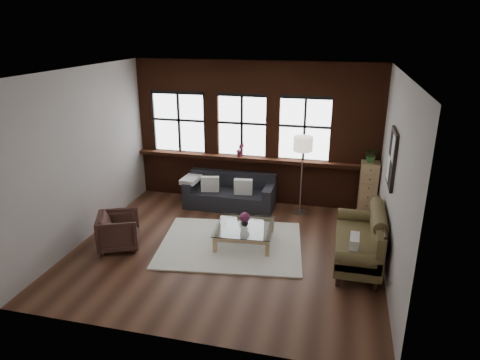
% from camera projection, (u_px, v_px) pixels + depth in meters
% --- Properties ---
extents(floor, '(5.50, 5.50, 0.00)m').
position_uv_depth(floor, '(227.00, 249.00, 7.90)').
color(floor, '#412418').
rests_on(floor, ground).
extents(ceiling, '(5.50, 5.50, 0.00)m').
position_uv_depth(ceiling, '(225.00, 71.00, 6.81)').
color(ceiling, white).
rests_on(ceiling, ground).
extents(wall_back, '(5.50, 0.00, 5.50)m').
position_uv_depth(wall_back, '(255.00, 133.00, 9.64)').
color(wall_back, '#B0AAA4').
rests_on(wall_back, ground).
extents(wall_front, '(5.50, 0.00, 5.50)m').
position_uv_depth(wall_front, '(170.00, 230.00, 5.07)').
color(wall_front, '#B0AAA4').
rests_on(wall_front, ground).
extents(wall_left, '(0.00, 5.00, 5.00)m').
position_uv_depth(wall_left, '(84.00, 156.00, 7.96)').
color(wall_left, '#B0AAA4').
rests_on(wall_left, ground).
extents(wall_right, '(0.00, 5.00, 5.00)m').
position_uv_depth(wall_right, '(394.00, 179.00, 6.74)').
color(wall_right, '#B0AAA4').
rests_on(wall_right, ground).
extents(brick_backwall, '(5.50, 0.12, 3.20)m').
position_uv_depth(brick_backwall, '(255.00, 134.00, 9.58)').
color(brick_backwall, '#431D0F').
rests_on(brick_backwall, floor).
extents(sill_ledge, '(5.50, 0.30, 0.08)m').
position_uv_depth(sill_ledge, '(254.00, 159.00, 9.69)').
color(sill_ledge, '#431D0F').
rests_on(sill_ledge, brick_backwall).
extents(window_left, '(1.38, 0.10, 1.50)m').
position_uv_depth(window_left, '(179.00, 123.00, 9.94)').
color(window_left, black).
rests_on(window_left, brick_backwall).
extents(window_mid, '(1.38, 0.10, 1.50)m').
position_uv_depth(window_mid, '(242.00, 126.00, 9.61)').
color(window_mid, black).
rests_on(window_mid, brick_backwall).
extents(window_right, '(1.38, 0.10, 1.50)m').
position_uv_depth(window_right, '(305.00, 130.00, 9.30)').
color(window_right, black).
rests_on(window_right, brick_backwall).
extents(wall_poster, '(0.05, 0.74, 0.94)m').
position_uv_depth(wall_poster, '(392.00, 159.00, 6.94)').
color(wall_poster, black).
rests_on(wall_poster, wall_right).
extents(shag_rug, '(2.86, 2.38, 0.03)m').
position_uv_depth(shag_rug, '(231.00, 244.00, 8.03)').
color(shag_rug, white).
rests_on(shag_rug, floor).
extents(dark_sofa, '(2.00, 0.81, 0.72)m').
position_uv_depth(dark_sofa, '(230.00, 192.00, 9.61)').
color(dark_sofa, black).
rests_on(dark_sofa, floor).
extents(pillow_a, '(0.42, 0.22, 0.34)m').
position_uv_depth(pillow_a, '(210.00, 184.00, 9.55)').
color(pillow_a, white).
rests_on(pillow_a, dark_sofa).
extents(pillow_b, '(0.41, 0.19, 0.34)m').
position_uv_depth(pillow_b, '(243.00, 187.00, 9.38)').
color(pillow_b, white).
rests_on(pillow_b, dark_sofa).
extents(vintage_settee, '(0.84, 1.88, 1.00)m').
position_uv_depth(vintage_settee, '(358.00, 236.00, 7.29)').
color(vintage_settee, brown).
rests_on(vintage_settee, floor).
extents(pillow_settee, '(0.15, 0.39, 0.34)m').
position_uv_depth(pillow_settee, '(354.00, 246.00, 6.74)').
color(pillow_settee, white).
rests_on(pillow_settee, vintage_settee).
extents(armchair, '(0.96, 0.95, 0.67)m').
position_uv_depth(armchair, '(119.00, 231.00, 7.84)').
color(armchair, '#39231C').
rests_on(armchair, floor).
extents(coffee_table, '(1.16, 1.16, 0.36)m').
position_uv_depth(coffee_table, '(245.00, 234.00, 8.07)').
color(coffee_table, tan).
rests_on(coffee_table, shag_rug).
extents(vase, '(0.15, 0.15, 0.14)m').
position_uv_depth(vase, '(245.00, 223.00, 7.98)').
color(vase, '#B2B2B2').
rests_on(vase, coffee_table).
extents(flowers, '(0.19, 0.19, 0.19)m').
position_uv_depth(flowers, '(245.00, 217.00, 7.95)').
color(flowers, '#6A2449').
rests_on(flowers, vase).
extents(drawer_chest, '(0.37, 0.37, 1.20)m').
position_uv_depth(drawer_chest, '(368.00, 189.00, 9.09)').
color(drawer_chest, tan).
rests_on(drawer_chest, floor).
extents(potted_plant_top, '(0.30, 0.26, 0.34)m').
position_uv_depth(potted_plant_top, '(372.00, 155.00, 8.83)').
color(potted_plant_top, '#2D5923').
rests_on(potted_plant_top, drawer_chest).
extents(floor_lamp, '(0.40, 0.40, 1.87)m').
position_uv_depth(floor_lamp, '(302.00, 173.00, 9.10)').
color(floor_lamp, '#A5A5A8').
rests_on(floor_lamp, floor).
extents(sill_plant, '(0.21, 0.18, 0.32)m').
position_uv_depth(sill_plant, '(240.00, 150.00, 9.66)').
color(sill_plant, '#6A2449').
rests_on(sill_plant, sill_ledge).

